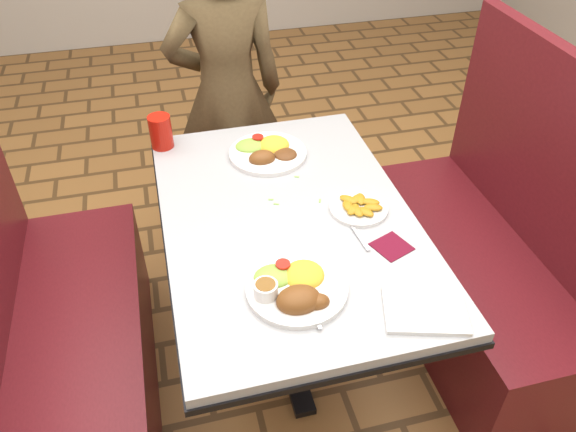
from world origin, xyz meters
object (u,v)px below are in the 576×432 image
(plantain_plate, at_px, (359,207))
(far_dinner_plate, at_px, (267,148))
(near_dinner_plate, at_px, (295,284))
(diner_person, at_px, (227,94))
(red_tumbler, at_px, (161,132))
(booth_bench_right, at_px, (481,266))
(dining_table, at_px, (288,238))
(booth_bench_left, at_px, (64,346))

(plantain_plate, bearing_deg, far_dinner_plate, 118.56)
(near_dinner_plate, distance_m, far_dinner_plate, 0.71)
(diner_person, height_order, red_tumbler, diner_person)
(red_tumbler, bearing_deg, diner_person, 51.99)
(booth_bench_right, xyz_separation_m, diner_person, (-0.84, 0.93, 0.40))
(dining_table, relative_size, plantain_plate, 6.27)
(dining_table, height_order, booth_bench_left, booth_bench_left)
(booth_bench_left, bearing_deg, red_tumbler, 50.45)
(booth_bench_right, xyz_separation_m, red_tumbler, (-1.16, 0.53, 0.48))
(near_dinner_plate, xyz_separation_m, far_dinner_plate, (0.08, 0.70, -0.00))
(near_dinner_plate, bearing_deg, far_dinner_plate, 83.51)
(diner_person, bearing_deg, plantain_plate, 104.73)
(booth_bench_right, xyz_separation_m, plantain_plate, (-0.56, -0.03, 0.43))
(diner_person, relative_size, near_dinner_plate, 5.11)
(booth_bench_right, distance_m, red_tumbler, 1.36)
(plantain_plate, bearing_deg, diner_person, 106.23)
(diner_person, bearing_deg, booth_bench_right, 130.60)
(dining_table, relative_size, far_dinner_plate, 4.18)
(diner_person, height_order, near_dinner_plate, diner_person)
(dining_table, distance_m, red_tumbler, 0.66)
(booth_bench_left, distance_m, diner_person, 1.27)
(booth_bench_left, distance_m, near_dinner_plate, 0.92)
(booth_bench_right, distance_m, far_dinner_plate, 0.98)
(dining_table, bearing_deg, red_tumbler, 124.14)
(dining_table, height_order, diner_person, diner_person)
(booth_bench_left, xyz_separation_m, far_dinner_plate, (0.81, 0.38, 0.45))
(booth_bench_left, bearing_deg, far_dinner_plate, 24.73)
(booth_bench_right, bearing_deg, diner_person, 132.10)
(near_dinner_plate, xyz_separation_m, red_tumbler, (-0.30, 0.86, 0.03))
(diner_person, distance_m, near_dinner_plate, 1.26)
(dining_table, xyz_separation_m, diner_person, (-0.05, 0.93, 0.08))
(dining_table, xyz_separation_m, far_dinner_plate, (0.02, 0.38, 0.12))
(dining_table, relative_size, diner_person, 0.83)
(booth_bench_right, relative_size, near_dinner_plate, 4.19)
(far_dinner_plate, relative_size, red_tumbler, 2.27)
(near_dinner_plate, relative_size, plantain_plate, 1.48)
(dining_table, height_order, near_dinner_plate, near_dinner_plate)
(plantain_plate, bearing_deg, booth_bench_right, 2.55)
(dining_table, bearing_deg, plantain_plate, -6.14)
(booth_bench_left, bearing_deg, booth_bench_right, 0.00)
(red_tumbler, bearing_deg, booth_bench_right, -24.62)
(booth_bench_right, bearing_deg, booth_bench_left, 180.00)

